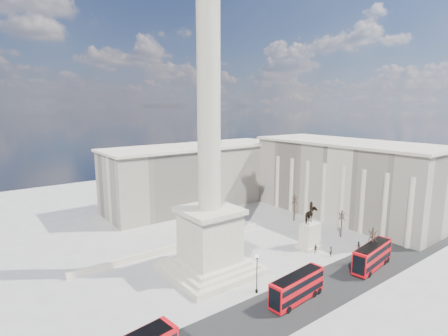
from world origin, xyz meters
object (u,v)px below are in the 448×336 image
red_bus_c (372,256)px  pedestrian_standing (358,246)px  nelsons_column (209,196)px  red_bus_b (297,287)px  pedestrian_crossing (316,249)px  equestrian_statue (310,232)px  pedestrian_walking (331,251)px  victorian_lamp (257,270)px

red_bus_c → pedestrian_standing: bearing=41.7°
nelsons_column → red_bus_b: 19.00m
nelsons_column → pedestrian_standing: 31.38m
pedestrian_standing → pedestrian_crossing: pedestrian_standing is taller
red_bus_c → equestrian_statue: bearing=89.3°
red_bus_b → pedestrian_standing: red_bus_b is taller
pedestrian_standing → red_bus_c: bearing=22.9°
equestrian_statue → pedestrian_crossing: equestrian_statue is taller
nelsons_column → red_bus_c: 29.38m
red_bus_b → pedestrian_crossing: (15.27, 8.94, -1.24)m
red_bus_b → equestrian_statue: size_ratio=1.08×
nelsons_column → pedestrian_walking: (20.85, -8.64, -11.97)m
nelsons_column → equestrian_statue: (20.90, -3.66, -9.65)m
pedestrian_standing → nelsons_column: bearing=-47.1°
pedestrian_walking → victorian_lamp: bearing=150.9°
red_bus_c → equestrian_statue: 12.19m
victorian_lamp → pedestrian_walking: victorian_lamp is taller
pedestrian_walking → nelsons_column: bearing=124.8°
red_bus_c → victorian_lamp: (-20.89, 5.86, 1.32)m
equestrian_statue → pedestrian_crossing: bearing=-114.6°
red_bus_c → pedestrian_walking: bearing=94.6°
red_bus_c → victorian_lamp: 21.73m
nelsons_column → victorian_lamp: size_ratio=8.34×
equestrian_statue → red_bus_c: bearing=-82.9°
nelsons_column → pedestrian_walking: 25.55m
equestrian_statue → pedestrian_walking: bearing=-90.6°
nelsons_column → red_bus_b: (4.57, -14.93, -10.83)m
pedestrian_crossing → victorian_lamp: bearing=49.5°
red_bus_c → equestrian_statue: (-1.49, 12.05, 1.06)m
victorian_lamp → pedestrian_standing: (25.63, -0.31, -2.62)m
nelsons_column → pedestrian_standing: bearing=-20.5°
red_bus_c → pedestrian_walking: (-1.55, 7.08, -1.25)m
red_bus_b → red_bus_c: (17.83, -0.79, 0.11)m
red_bus_c → equestrian_statue: size_ratio=1.14×
red_bus_b → pedestrian_standing: (22.58, 4.76, -1.18)m
red_bus_b → pedestrian_walking: bearing=16.1°
pedestrian_crossing → equestrian_statue: bearing=-77.0°
victorian_lamp → pedestrian_walking: bearing=3.6°
nelsons_column → red_bus_b: nelsons_column is taller
victorian_lamp → pedestrian_crossing: (18.32, 3.87, -2.67)m
red_bus_b → pedestrian_walking: 17.49m
pedestrian_walking → pedestrian_crossing: size_ratio=1.11×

